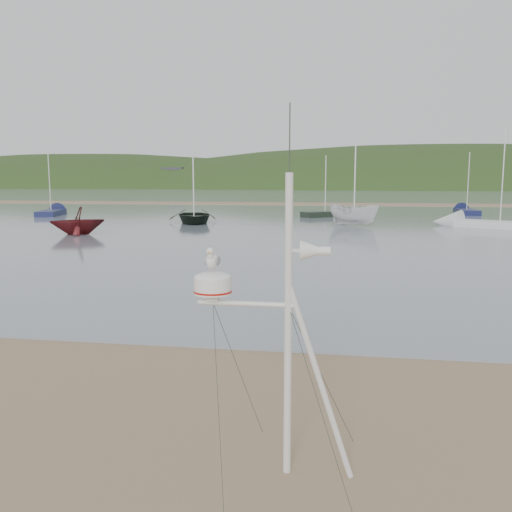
# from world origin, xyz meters

# --- Properties ---
(ground) EXTENTS (560.00, 560.00, 0.00)m
(ground) POSITION_xyz_m (0.00, 0.00, 0.00)
(ground) COLOR #83674B
(ground) RESTS_ON ground
(water) EXTENTS (560.00, 256.00, 0.04)m
(water) POSITION_xyz_m (0.00, 132.00, 0.02)
(water) COLOR slate
(water) RESTS_ON ground
(sandbar) EXTENTS (560.00, 7.00, 0.07)m
(sandbar) POSITION_xyz_m (0.00, 70.00, 0.07)
(sandbar) COLOR #83674B
(sandbar) RESTS_ON water
(hill_ridge) EXTENTS (620.00, 180.00, 80.00)m
(hill_ridge) POSITION_xyz_m (18.52, 235.00, -19.70)
(hill_ridge) COLOR #213716
(hill_ridge) RESTS_ON ground
(far_cottages) EXTENTS (294.40, 6.30, 8.00)m
(far_cottages) POSITION_xyz_m (3.00, 196.00, 4.00)
(far_cottages) COLOR beige
(far_cottages) RESTS_ON ground
(mast_rig) EXTENTS (1.92, 2.05, 4.33)m
(mast_rig) POSITION_xyz_m (2.21, -0.54, 1.05)
(mast_rig) COLOR silver
(mast_rig) RESTS_ON ground
(boat_dark) EXTENTS (4.00, 2.32, 5.39)m
(boat_dark) POSITION_xyz_m (-8.85, 35.02, 2.73)
(boat_dark) COLOR black
(boat_dark) RESTS_ON water
(boat_red) EXTENTS (3.10, 3.32, 3.30)m
(boat_red) POSITION_xyz_m (-13.71, 25.32, 1.69)
(boat_red) COLOR #5A1417
(boat_red) RESTS_ON water
(boat_white) EXTENTS (2.41, 2.40, 4.49)m
(boat_white) POSITION_xyz_m (3.64, 34.46, 2.28)
(boat_white) COLOR silver
(boat_white) RESTS_ON water
(sailboat_blue_near) EXTENTS (3.57, 7.27, 7.02)m
(sailboat_blue_near) POSITION_xyz_m (-25.44, 43.53, 0.30)
(sailboat_blue_near) COLOR #121840
(sailboat_blue_near) RESTS_ON ground
(sailboat_blue_far) EXTENTS (1.66, 6.69, 6.65)m
(sailboat_blue_far) POSITION_xyz_m (14.94, 51.66, 0.30)
(sailboat_blue_far) COLOR #121840
(sailboat_blue_far) RESTS_ON ground
(sailboat_white_near) EXTENTS (7.74, 5.76, 7.82)m
(sailboat_white_near) POSITION_xyz_m (11.94, 35.07, 0.30)
(sailboat_white_near) COLOR silver
(sailboat_white_near) RESTS_ON ground
(sailboat_dark_mid) EXTENTS (5.65, 5.02, 6.09)m
(sailboat_dark_mid) POSITION_xyz_m (2.33, 44.99, 0.30)
(sailboat_dark_mid) COLOR black
(sailboat_dark_mid) RESTS_ON ground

